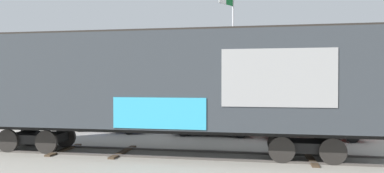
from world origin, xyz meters
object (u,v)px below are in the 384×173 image
at_px(freight_car, 162,82).
at_px(parked_car_blue, 110,116).
at_px(parked_car_black, 214,119).
at_px(parked_car_red, 310,122).
at_px(flagpole, 231,39).

relative_size(freight_car, parked_car_blue, 3.60).
distance_m(parked_car_black, parked_car_red, 4.87).
bearing_deg(flagpole, parked_car_blue, -143.62).
bearing_deg(parked_car_red, parked_car_black, 177.03).
distance_m(flagpole, parked_car_black, 6.68).
distance_m(freight_car, flagpole, 10.61).
bearing_deg(parked_car_black, freight_car, -101.07).
relative_size(parked_car_black, parked_car_red, 0.88).
xyz_separation_m(freight_car, parked_car_blue, (-4.93, 5.55, -1.96)).
bearing_deg(parked_car_red, parked_car_blue, 178.08).
bearing_deg(parked_car_blue, parked_car_black, -1.07).
xyz_separation_m(freight_car, parked_car_red, (5.92, 5.18, -1.96)).
relative_size(parked_car_blue, parked_car_black, 1.09).
xyz_separation_m(freight_car, flagpole, (1.32, 10.15, 2.78)).
relative_size(parked_car_blue, parked_car_red, 0.96).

